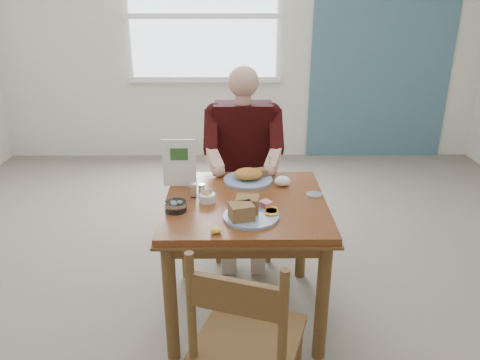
{
  "coord_description": "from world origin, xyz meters",
  "views": [
    {
      "loc": [
        -0.05,
        -2.39,
        1.83
      ],
      "look_at": [
        -0.03,
        0.0,
        0.87
      ],
      "focal_mm": 35.0,
      "sensor_mm": 36.0,
      "label": 1
    }
  ],
  "objects_px": {
    "far_plate": "(249,176)",
    "near_plate": "(249,211)",
    "chair_far": "(243,190)",
    "diner": "(243,151)",
    "table": "(245,218)",
    "chair_near": "(246,343)"
  },
  "relations": [
    {
      "from": "far_plate",
      "to": "table",
      "type": "bearing_deg",
      "value": -95.59
    },
    {
      "from": "chair_far",
      "to": "far_plate",
      "type": "distance_m",
      "value": 0.59
    },
    {
      "from": "diner",
      "to": "chair_far",
      "type": "bearing_deg",
      "value": 90.01
    },
    {
      "from": "far_plate",
      "to": "near_plate",
      "type": "bearing_deg",
      "value": -91.9
    },
    {
      "from": "table",
      "to": "far_plate",
      "type": "bearing_deg",
      "value": 84.41
    },
    {
      "from": "diner",
      "to": "far_plate",
      "type": "xyz_separation_m",
      "value": [
        0.03,
        -0.42,
        -0.03
      ]
    },
    {
      "from": "chair_near",
      "to": "near_plate",
      "type": "height_order",
      "value": "chair_near"
    },
    {
      "from": "near_plate",
      "to": "far_plate",
      "type": "distance_m",
      "value": 0.5
    },
    {
      "from": "near_plate",
      "to": "chair_near",
      "type": "bearing_deg",
      "value": -92.27
    },
    {
      "from": "table",
      "to": "near_plate",
      "type": "xyz_separation_m",
      "value": [
        0.01,
        -0.21,
        0.15
      ]
    },
    {
      "from": "near_plate",
      "to": "table",
      "type": "bearing_deg",
      "value": 93.23
    },
    {
      "from": "chair_far",
      "to": "diner",
      "type": "bearing_deg",
      "value": -89.99
    },
    {
      "from": "chair_far",
      "to": "far_plate",
      "type": "relative_size",
      "value": 2.48
    },
    {
      "from": "chair_far",
      "to": "chair_near",
      "type": "height_order",
      "value": "same"
    },
    {
      "from": "chair_far",
      "to": "diner",
      "type": "height_order",
      "value": "diner"
    },
    {
      "from": "chair_near",
      "to": "table",
      "type": "bearing_deg",
      "value": 89.12
    },
    {
      "from": "table",
      "to": "diner",
      "type": "height_order",
      "value": "diner"
    },
    {
      "from": "near_plate",
      "to": "diner",
      "type": "bearing_deg",
      "value": 90.74
    },
    {
      "from": "table",
      "to": "diner",
      "type": "xyz_separation_m",
      "value": [
        0.0,
        0.71,
        0.17
      ]
    },
    {
      "from": "near_plate",
      "to": "far_plate",
      "type": "xyz_separation_m",
      "value": [
        0.02,
        0.5,
        -0.01
      ]
    },
    {
      "from": "table",
      "to": "chair_far",
      "type": "relative_size",
      "value": 0.97
    },
    {
      "from": "chair_far",
      "to": "near_plate",
      "type": "bearing_deg",
      "value": -89.32
    }
  ]
}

